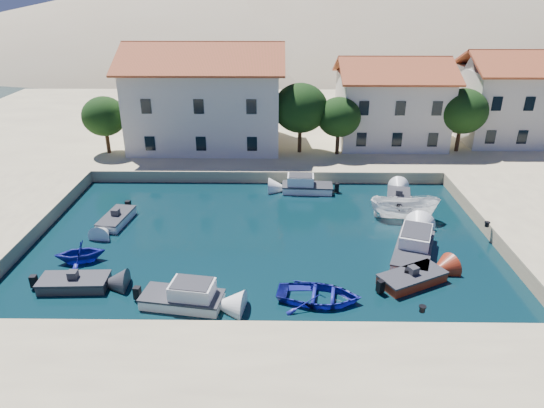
{
  "coord_description": "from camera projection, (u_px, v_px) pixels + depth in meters",
  "views": [
    {
      "loc": [
        0.99,
        -18.52,
        15.4
      ],
      "look_at": [
        0.59,
        11.18,
        2.0
      ],
      "focal_mm": 32.0,
      "sensor_mm": 36.0,
      "label": 1
    }
  ],
  "objects": [
    {
      "name": "cabin_cruiser_north",
      "position": [
        307.0,
        186.0,
        39.52
      ],
      "size": [
        4.17,
        1.93,
        1.6
      ],
      "rotation": [
        0.0,
        0.0,
        3.09
      ],
      "color": "white",
      "rests_on": "ground"
    },
    {
      "name": "building_right",
      "position": [
        510.0,
        96.0,
        48.02
      ],
      "size": [
        9.45,
        8.4,
        8.8
      ],
      "color": "silver",
      "rests_on": "quay_north"
    },
    {
      "name": "ground",
      "position": [
        257.0,
        338.0,
        23.23
      ],
      "size": [
        400.0,
        400.0,
        0.0
      ],
      "primitive_type": "plane",
      "color": "black",
      "rests_on": "ground"
    },
    {
      "name": "building_left",
      "position": [
        206.0,
        94.0,
        46.38
      ],
      "size": [
        14.7,
        9.45,
        9.7
      ],
      "color": "silver",
      "rests_on": "quay_north"
    },
    {
      "name": "motorboat_white_ne",
      "position": [
        398.0,
        199.0,
        37.63
      ],
      "size": [
        2.52,
        4.02,
        1.25
      ],
      "rotation": [
        0.0,
        0.0,
        1.35
      ],
      "color": "white",
      "rests_on": "ground"
    },
    {
      "name": "rowboat_south",
      "position": [
        319.0,
        300.0,
        25.99
      ],
      "size": [
        4.92,
        3.84,
        0.93
      ],
      "primitive_type": "imported",
      "rotation": [
        0.0,
        0.0,
        1.42
      ],
      "color": "#1B2094",
      "rests_on": "ground"
    },
    {
      "name": "building_mid",
      "position": [
        391.0,
        100.0,
        47.36
      ],
      "size": [
        10.5,
        8.4,
        8.3
      ],
      "color": "silver",
      "rests_on": "quay_north"
    },
    {
      "name": "motorboat_red_se",
      "position": [
        412.0,
        278.0,
        27.41
      ],
      "size": [
        4.22,
        3.32,
        1.25
      ],
      "rotation": [
        0.0,
        0.0,
        0.48
      ],
      "color": "maroon",
      "rests_on": "ground"
    },
    {
      "name": "rowboat_west",
      "position": [
        82.0,
        261.0,
        29.68
      ],
      "size": [
        3.43,
        3.14,
        1.53
      ],
      "primitive_type": "imported",
      "rotation": [
        0.0,
        0.0,
        -1.32
      ],
      "color": "#1B2094",
      "rests_on": "ground"
    },
    {
      "name": "hills",
      "position": [
        344.0,
        128.0,
        145.27
      ],
      "size": [
        254.0,
        176.0,
        99.0
      ],
      "color": "tan",
      "rests_on": "ground"
    },
    {
      "name": "quay_north",
      "position": [
        287.0,
        123.0,
        57.63
      ],
      "size": [
        80.0,
        36.0,
        1.0
      ],
      "primitive_type": "cube",
      "color": "tan",
      "rests_on": "ground"
    },
    {
      "name": "motorboat_grey_sw",
      "position": [
        74.0,
        283.0,
        26.98
      ],
      "size": [
        3.82,
        1.82,
        1.25
      ],
      "rotation": [
        0.0,
        0.0,
        0.04
      ],
      "color": "#323237",
      "rests_on": "ground"
    },
    {
      "name": "trees",
      "position": [
        317.0,
        112.0,
        44.39
      ],
      "size": [
        37.3,
        5.3,
        6.45
      ],
      "color": "#382314",
      "rests_on": "quay_north"
    },
    {
      "name": "bollards",
      "position": [
        311.0,
        274.0,
        26.24
      ],
      "size": [
        29.36,
        9.56,
        0.3
      ],
      "color": "black",
      "rests_on": "ground"
    },
    {
      "name": "cabin_cruiser_south",
      "position": [
        182.0,
        297.0,
        25.45
      ],
      "size": [
        4.51,
        2.47,
        1.6
      ],
      "rotation": [
        0.0,
        0.0,
        -0.16
      ],
      "color": "white",
      "rests_on": "ground"
    },
    {
      "name": "cabin_cruiser_east",
      "position": [
        413.0,
        249.0,
        30.11
      ],
      "size": [
        3.86,
        5.74,
        1.6
      ],
      "rotation": [
        0.0,
        0.0,
        1.22
      ],
      "color": "white",
      "rests_on": "ground"
    },
    {
      "name": "motorboat_white_west",
      "position": [
        116.0,
        219.0,
        34.38
      ],
      "size": [
        2.0,
        3.69,
        1.25
      ],
      "rotation": [
        0.0,
        0.0,
        -1.7
      ],
      "color": "white",
      "rests_on": "ground"
    },
    {
      "name": "boat_east",
      "position": [
        403.0,
        218.0,
        35.13
      ],
      "size": [
        5.02,
        2.36,
        1.87
      ],
      "primitive_type": "imported",
      "rotation": [
        0.0,
        0.0,
        1.46
      ],
      "color": "white",
      "rests_on": "ground"
    }
  ]
}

